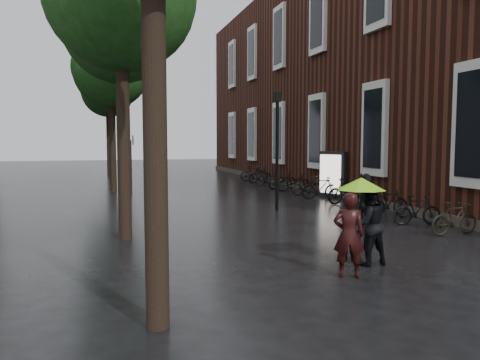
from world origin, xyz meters
name	(u,v)px	position (x,y,z in m)	size (l,w,h in m)	color
ground	(453,322)	(0.00, 0.00, 0.00)	(120.00, 120.00, 0.00)	black
brick_building	(365,83)	(10.47, 19.46, 5.99)	(10.20, 33.20, 12.00)	#38160F
street_trees	(114,52)	(-3.99, 15.91, 6.34)	(4.33, 34.03, 8.91)	black
person_burgundy	(349,235)	(-0.32, 2.36, 0.80)	(0.58, 0.38, 1.60)	black
person_black	(368,224)	(0.51, 3.04, 0.84)	(0.82, 0.64, 1.68)	black
lime_umbrella	(361,184)	(0.17, 2.76, 1.70)	(0.96, 0.96, 1.42)	black
pedestrian_walking	(367,204)	(2.26, 5.89, 0.83)	(0.97, 0.40, 1.65)	black
parked_bicycles	(310,186)	(4.59, 14.40, 0.47)	(2.05, 18.34, 1.04)	black
ad_lightbox	(333,175)	(5.15, 13.23, 1.04)	(0.31, 1.38, 2.08)	black
lamp_post	(277,139)	(1.46, 10.58, 2.60)	(0.22, 0.22, 4.28)	black
cycle_sign	(132,154)	(-3.12, 18.90, 1.88)	(0.15, 0.52, 2.84)	#262628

